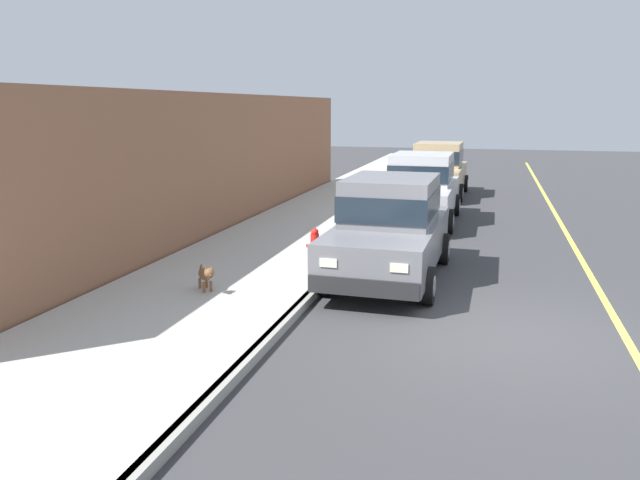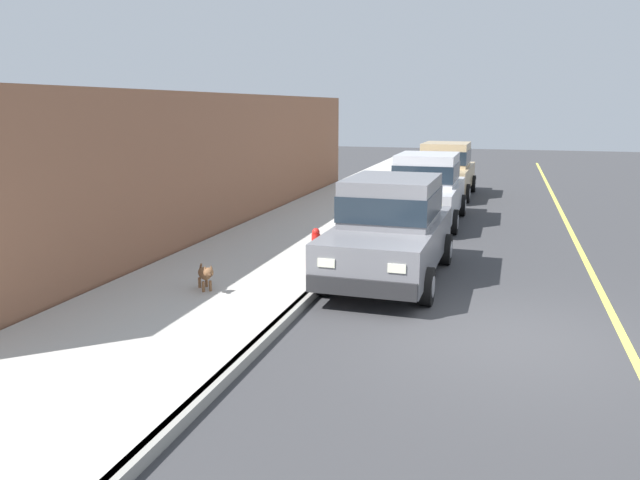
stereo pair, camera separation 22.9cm
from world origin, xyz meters
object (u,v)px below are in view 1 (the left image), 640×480
object	(u,v)px
car_grey_sedan	(390,227)
dog_brown	(206,275)
car_tan_sedan	(438,169)
car_silver_sedan	(421,187)
fire_hydrant	(315,247)

from	to	relation	value
car_grey_sedan	dog_brown	world-z (taller)	car_grey_sedan
car_grey_sedan	car_tan_sedan	xyz separation A→B (m)	(-0.07, 11.38, 0.00)
car_tan_sedan	car_grey_sedan	bearing A→B (deg)	-89.67
car_silver_sedan	dog_brown	distance (m)	8.56
car_grey_sedan	car_tan_sedan	bearing A→B (deg)	90.33
car_silver_sedan	car_tan_sedan	bearing A→B (deg)	89.94
car_silver_sedan	dog_brown	xyz separation A→B (m)	(-2.70, -8.10, -0.55)
car_silver_sedan	car_tan_sedan	world-z (taller)	same
fire_hydrant	car_grey_sedan	bearing A→B (deg)	-3.40
car_tan_sedan	fire_hydrant	xyz separation A→B (m)	(-1.43, -11.29, -0.51)
car_grey_sedan	dog_brown	size ratio (longest dim) A/B	7.65
car_grey_sedan	car_silver_sedan	size ratio (longest dim) A/B	1.00
car_silver_sedan	car_grey_sedan	bearing A→B (deg)	-89.31
dog_brown	car_silver_sedan	bearing A→B (deg)	71.60
dog_brown	fire_hydrant	distance (m)	2.58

